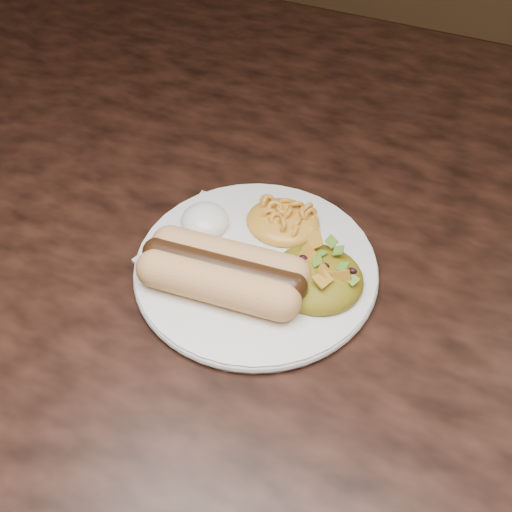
% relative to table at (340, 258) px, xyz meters
% --- Properties ---
extents(floor, '(4.00, 4.00, 0.00)m').
position_rel_table_xyz_m(floor, '(0.00, 0.00, -0.66)').
color(floor, '#453310').
rests_on(floor, ground).
extents(table, '(1.60, 0.90, 0.75)m').
position_rel_table_xyz_m(table, '(0.00, 0.00, 0.00)').
color(table, '#3C1E15').
rests_on(table, floor).
extents(plate, '(0.33, 0.33, 0.01)m').
position_rel_table_xyz_m(plate, '(-0.06, -0.14, 0.10)').
color(plate, white).
rests_on(plate, table).
extents(hotdog, '(0.14, 0.08, 0.04)m').
position_rel_table_xyz_m(hotdog, '(-0.07, -0.18, 0.13)').
color(hotdog, '#DD8654').
rests_on(hotdog, plate).
extents(mac_and_cheese, '(0.10, 0.09, 0.03)m').
position_rel_table_xyz_m(mac_and_cheese, '(-0.05, -0.07, 0.12)').
color(mac_and_cheese, '#F5944B').
rests_on(mac_and_cheese, plate).
extents(sour_cream, '(0.07, 0.07, 0.03)m').
position_rel_table_xyz_m(sour_cream, '(-0.13, -0.11, 0.12)').
color(sour_cream, white).
rests_on(sour_cream, plate).
extents(taco_salad, '(0.09, 0.09, 0.04)m').
position_rel_table_xyz_m(taco_salad, '(0.01, -0.14, 0.12)').
color(taco_salad, '#9C4902').
rests_on(taco_salad, plate).
extents(fork, '(0.07, 0.15, 0.00)m').
position_rel_table_xyz_m(fork, '(-0.16, -0.13, 0.09)').
color(fork, white).
rests_on(fork, table).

